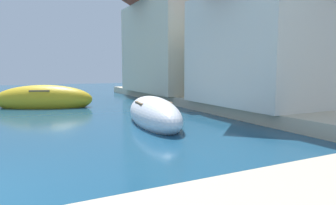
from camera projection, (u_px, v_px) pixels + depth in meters
name	position (u px, v px, depth m)	size (l,w,h in m)	color
quay_promenade	(163.00, 164.00, 6.07)	(44.00, 32.00, 0.50)	beige
moored_boat_0	(153.00, 114.00, 11.78)	(2.29, 5.25, 1.38)	white
moored_boat_5	(44.00, 99.00, 16.98)	(5.61, 3.67, 1.61)	gold
waterfront_building_main	(277.00, 37.00, 14.49)	(6.89, 6.70, 6.19)	silver
waterfront_building_annex	(183.00, 39.00, 22.47)	(7.10, 8.89, 7.51)	beige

